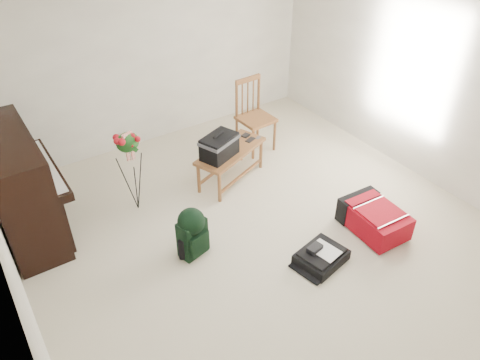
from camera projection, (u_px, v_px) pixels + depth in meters
floor at (265, 237)px, 5.39m from camera, size 5.00×5.50×0.01m
ceiling at (274, 17)px, 3.92m from camera, size 5.00×5.50×0.01m
wall_back at (151, 58)px, 6.51m from camera, size 5.00×0.04×2.50m
wall_left at (3, 240)px, 3.54m from camera, size 0.04×5.50×2.50m
wall_right at (431, 86)px, 5.78m from camera, size 0.04×5.50×2.50m
piano at (20, 189)px, 5.14m from camera, size 0.71×1.50×1.25m
bench at (220, 146)px, 5.93m from camera, size 1.12×0.76×0.80m
dining_chair at (254, 116)px, 6.68m from camera, size 0.48×0.48×1.06m
red_suitcase at (371, 216)px, 5.43m from camera, size 0.54×0.77×0.32m
black_duffel at (321, 256)px, 5.03m from camera, size 0.58×0.50×0.22m
green_backpack at (192, 230)px, 4.98m from camera, size 0.34×0.31×0.61m
flower_stand at (133, 172)px, 5.50m from camera, size 0.44×0.44×1.11m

